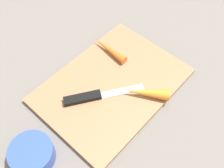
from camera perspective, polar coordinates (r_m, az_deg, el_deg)
ground_plane at (r=0.68m, az=0.00°, el=-0.57°), size 1.40×1.40×0.00m
cutting_board at (r=0.68m, az=0.00°, el=-0.29°), size 0.36×0.26×0.01m
knife at (r=0.65m, az=-5.11°, el=-2.78°), size 0.18×0.13×0.01m
carrot_short at (r=0.65m, az=7.30°, el=-1.87°), size 0.08×0.10×0.03m
carrot_long at (r=0.73m, az=-0.66°, el=7.35°), size 0.03×0.12×0.02m
small_bowl at (r=0.61m, az=-16.51°, el=-14.15°), size 0.09×0.09×0.04m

